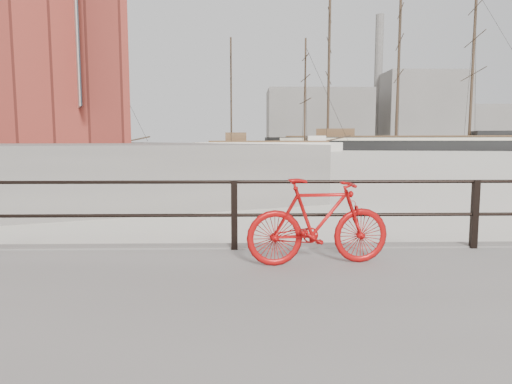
% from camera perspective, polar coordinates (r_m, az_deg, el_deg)
% --- Properties ---
extents(ground, '(400.00, 400.00, 0.00)m').
position_cam_1_polar(ground, '(7.67, 24.84, -8.64)').
color(ground, white).
rests_on(ground, ground).
extents(far_quay, '(78.44, 148.07, 1.80)m').
position_cam_1_polar(far_quay, '(86.76, -26.52, 5.05)').
color(far_quay, gray).
rests_on(far_quay, ground).
extents(guardrail, '(28.00, 0.10, 1.00)m').
position_cam_1_polar(guardrail, '(7.37, 25.66, -2.52)').
color(guardrail, black).
rests_on(guardrail, promenade).
extents(bicycle, '(1.84, 0.49, 1.10)m').
position_cam_1_polar(bicycle, '(5.81, 7.82, -3.69)').
color(bicycle, '#AE0B0B').
rests_on(bicycle, promenade).
extents(barque_black, '(65.66, 34.61, 35.24)m').
position_cam_1_polar(barque_black, '(100.57, 17.07, 5.01)').
color(barque_black, black).
rests_on(barque_black, ground).
extents(schooner_mid, '(30.65, 13.65, 21.68)m').
position_cam_1_polar(schooner_mid, '(86.07, 1.52, 5.11)').
color(schooner_mid, silver).
rests_on(schooner_mid, ground).
extents(schooner_left, '(26.08, 13.65, 19.03)m').
position_cam_1_polar(schooner_left, '(83.45, -21.97, 4.61)').
color(schooner_left, silver).
rests_on(schooner_left, ground).
extents(apartment_cream, '(24.16, 21.40, 21.20)m').
position_cam_1_polar(apartment_cream, '(77.62, -28.86, 13.37)').
color(apartment_cream, beige).
rests_on(apartment_cream, far_quay).
extents(apartment_grey, '(26.02, 22.15, 23.20)m').
position_cam_1_polar(apartment_grey, '(99.51, -27.70, 12.30)').
color(apartment_grey, '#AAAAA5').
rests_on(apartment_grey, far_quay).
extents(apartment_brick, '(27.87, 22.90, 21.20)m').
position_cam_1_polar(apartment_brick, '(122.26, -26.88, 10.63)').
color(apartment_brick, brown).
rests_on(apartment_brick, far_quay).
extents(industrial_west, '(32.00, 18.00, 18.00)m').
position_cam_1_polar(industrial_west, '(148.64, 7.72, 9.06)').
color(industrial_west, gray).
rests_on(industrial_west, ground).
extents(industrial_mid, '(26.00, 20.00, 24.00)m').
position_cam_1_polar(industrial_mid, '(162.78, 19.88, 9.56)').
color(industrial_mid, gray).
rests_on(industrial_mid, ground).
extents(industrial_east, '(20.00, 16.00, 14.00)m').
position_cam_1_polar(industrial_east, '(176.57, 26.25, 7.38)').
color(industrial_east, gray).
rests_on(industrial_east, ground).
extents(smokestack, '(2.80, 2.80, 44.00)m').
position_cam_1_polar(smokestack, '(164.29, 15.02, 13.19)').
color(smokestack, gray).
rests_on(smokestack, ground).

